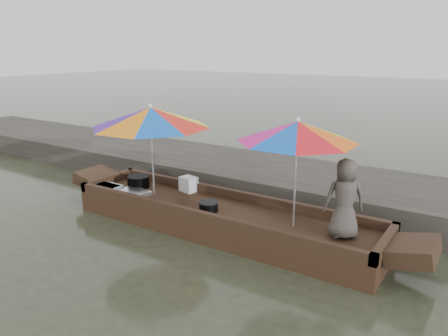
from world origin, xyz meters
The scene contains 11 objects.
water centered at (0.00, 0.00, 0.00)m, with size 80.00×80.00×0.00m, color #2A2E20.
dock centered at (0.00, 2.20, 0.25)m, with size 22.00×2.20×0.50m, color #2D2B26.
boat_hull centered at (0.00, 0.00, 0.17)m, with size 5.08×1.20×0.35m, color #332215.
cooking_pot centered at (-1.87, 0.13, 0.45)m, with size 0.39×0.39×0.21m, color black.
tray_crayfish centered at (-2.24, -0.32, 0.39)m, with size 0.56×0.39×0.09m, color silver.
tray_scallop centered at (-1.68, -0.19, 0.38)m, with size 0.56×0.39×0.06m, color silver.
charcoal_grill centered at (-0.12, -0.16, 0.42)m, with size 0.29×0.29×0.14m, color black.
supply_bag centered at (-0.97, 0.45, 0.48)m, with size 0.28×0.22×0.26m, color silver.
vendor centered at (1.92, 0.03, 0.89)m, with size 0.53×0.35×1.08m, color #47403B.
umbrella_bow centered at (-1.38, 0.00, 1.12)m, with size 1.99×1.99×1.55m, color red, non-canonical shape.
umbrella_stern centered at (1.23, 0.00, 1.12)m, with size 1.64×1.64×1.55m, color #FF5C0C, non-canonical shape.
Camera 1 is at (3.55, -5.32, 2.78)m, focal length 35.00 mm.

